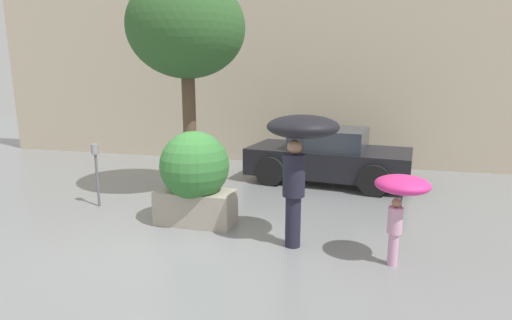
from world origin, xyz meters
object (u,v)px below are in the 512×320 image
object	(u,v)px
parking_meter	(96,162)
person_child	(401,192)
person_adult	(301,142)
street_tree	(186,30)
parked_car_near	(328,157)
planter_box	(195,175)

from	to	relation	value
parking_meter	person_child	bearing A→B (deg)	-11.87
person_adult	person_child	world-z (taller)	person_adult
street_tree	parking_meter	world-z (taller)	street_tree
person_child	parking_meter	world-z (taller)	parking_meter
street_tree	parked_car_near	bearing A→B (deg)	36.26
parked_car_near	person_adult	bearing A→B (deg)	-174.42
person_child	parked_car_near	distance (m)	4.53
person_adult	parking_meter	distance (m)	4.31
parked_car_near	street_tree	world-z (taller)	street_tree
person_adult	person_child	size ratio (longest dim) A/B	1.60
person_adult	street_tree	distance (m)	3.79
parked_car_near	parking_meter	xyz separation A→B (m)	(-4.29, -3.15, 0.29)
person_adult	person_child	bearing A→B (deg)	-59.90
person_adult	parked_car_near	bearing A→B (deg)	40.74
person_adult	parking_meter	xyz separation A→B (m)	(-4.16, 0.86, -0.70)
person_child	person_adult	bearing A→B (deg)	125.09
person_adult	planter_box	bearing A→B (deg)	119.04
person_adult	person_child	xyz separation A→B (m)	(1.41, -0.31, -0.57)
parked_car_near	street_tree	distance (m)	4.47
person_adult	parked_car_near	size ratio (longest dim) A/B	0.50
person_adult	parked_car_near	xyz separation A→B (m)	(0.13, 4.01, -0.99)
planter_box	street_tree	size ratio (longest dim) A/B	0.36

